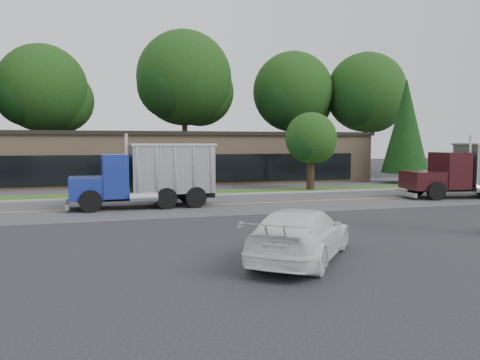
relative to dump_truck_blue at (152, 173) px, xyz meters
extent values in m
plane|color=#36363C|center=(1.86, -9.14, -1.80)|extent=(140.00, 140.00, 0.00)
cube|color=#5E5E64|center=(1.86, -0.14, -1.80)|extent=(60.00, 8.00, 0.02)
cube|color=gold|center=(1.86, -0.14, -1.80)|extent=(60.00, 0.12, 0.01)
cube|color=#9E9E99|center=(1.86, 4.06, -1.80)|extent=(60.00, 0.30, 0.12)
cube|color=#28501B|center=(1.86, 5.86, -1.80)|extent=(60.00, 3.40, 0.03)
cube|color=#5E5E64|center=(1.86, 10.86, -1.80)|extent=(60.00, 7.00, 0.02)
cube|color=tan|center=(3.86, 16.86, 0.20)|extent=(32.00, 12.00, 4.00)
cylinder|color=#382619|center=(-8.14, 24.86, 0.54)|extent=(0.56, 0.56, 4.69)
sphere|color=#10330E|center=(-8.14, 24.86, 6.91)|extent=(8.58, 8.58, 8.58)
sphere|color=#10330E|center=(-6.53, 25.93, 5.84)|extent=(6.43, 6.43, 6.43)
sphere|color=black|center=(-9.48, 24.06, 6.11)|extent=(5.90, 5.90, 5.90)
cylinder|color=#382619|center=(5.86, 24.86, 0.95)|extent=(0.56, 0.56, 5.50)
sphere|color=#10330E|center=(5.86, 24.86, 8.41)|extent=(10.06, 10.06, 10.06)
sphere|color=#10330E|center=(7.75, 26.12, 7.15)|extent=(7.54, 7.54, 7.54)
sphere|color=black|center=(4.29, 23.92, 7.47)|extent=(6.91, 6.91, 6.91)
cylinder|color=#382619|center=(17.86, 23.86, 0.63)|extent=(0.56, 0.56, 4.86)
sphere|color=#10330E|center=(17.86, 23.86, 7.22)|extent=(8.88, 8.88, 8.88)
sphere|color=#10330E|center=(19.53, 24.97, 6.11)|extent=(6.66, 6.66, 6.66)
sphere|color=black|center=(16.47, 23.03, 6.39)|extent=(6.11, 6.11, 6.11)
cylinder|color=#382619|center=(25.86, 21.86, 0.62)|extent=(0.56, 0.56, 4.85)
sphere|color=#10330E|center=(25.86, 21.86, 7.20)|extent=(8.86, 8.86, 8.86)
sphere|color=#10330E|center=(27.52, 22.97, 6.09)|extent=(6.64, 6.64, 6.64)
sphere|color=black|center=(24.48, 21.03, 6.37)|extent=(6.09, 6.09, 6.09)
cylinder|color=#382619|center=(21.86, 8.86, -1.30)|extent=(0.44, 0.44, 1.00)
cone|color=black|center=(21.86, 8.86, 3.00)|extent=(3.84, 3.84, 7.85)
cylinder|color=#382619|center=(11.86, 5.86, -0.79)|extent=(0.56, 0.56, 2.02)
sphere|color=#10330E|center=(11.86, 5.86, 1.94)|extent=(3.69, 3.69, 3.69)
sphere|color=#10330E|center=(12.55, 6.32, 1.48)|extent=(2.76, 2.76, 2.76)
sphere|color=black|center=(11.28, 5.52, 1.60)|extent=(2.53, 2.53, 2.53)
cube|color=black|center=(-0.21, -0.01, -1.23)|extent=(7.16, 1.34, 0.28)
cube|color=navy|center=(-3.30, -0.16, -0.68)|extent=(1.81, 2.38, 1.10)
cube|color=navy|center=(-1.91, -0.09, -0.08)|extent=(1.35, 2.46, 2.20)
cube|color=black|center=(-2.45, -0.12, 0.32)|extent=(0.16, 2.10, 0.90)
cube|color=silver|center=(1.03, 0.05, 0.22)|extent=(4.37, 2.70, 2.50)
cube|color=silver|center=(1.03, 0.05, 1.52)|extent=(4.53, 2.86, 0.12)
cylinder|color=black|center=(-3.20, 1.00, -1.23)|extent=(1.12, 0.40, 1.10)
cylinder|color=black|center=(-3.09, -1.30, -1.23)|extent=(1.12, 0.40, 1.10)
cylinder|color=black|center=(1.29, 1.21, -1.23)|extent=(1.12, 0.40, 1.10)
cylinder|color=black|center=(1.40, -1.09, -1.23)|extent=(1.12, 0.40, 1.10)
cube|color=black|center=(20.12, -1.27, -1.23)|extent=(8.75, 2.18, 0.28)
cube|color=#331114|center=(16.37, -0.75, -0.68)|extent=(2.37, 2.56, 1.10)
cube|color=#331114|center=(18.06, -0.98, -0.08)|extent=(1.83, 2.58, 2.20)
cube|color=black|center=(17.40, -0.89, 0.32)|extent=(0.35, 2.09, 0.90)
cylinder|color=black|center=(16.71, 0.36, -1.23)|extent=(1.14, 0.50, 1.10)
cylinder|color=black|center=(16.40, -1.92, -1.23)|extent=(1.14, 0.50, 1.10)
imported|color=white|center=(3.12, -12.57, -1.04)|extent=(4.95, 5.45, 1.53)
camera|label=1|loc=(-2.32, -25.08, 1.66)|focal=35.00mm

